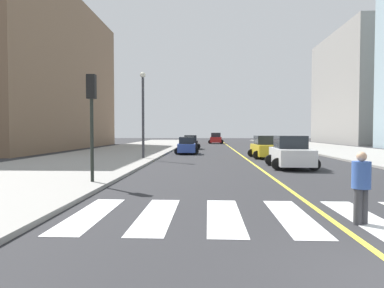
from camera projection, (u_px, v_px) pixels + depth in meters
name	position (u px, v px, depth m)	size (l,w,h in m)	color
sidewalk_kerb_west	(86.00, 161.00, 25.50)	(10.00, 120.00, 0.15)	gray
crosswalk_paint	(327.00, 217.00, 8.96)	(13.50, 4.00, 0.01)	silver
lane_divider_paint	(232.00, 148.00, 44.90)	(0.16, 80.00, 0.01)	yellow
parking_garage_concrete	(381.00, 89.00, 63.04)	(18.00, 24.00, 20.26)	gray
low_rise_brick_west	(20.00, 74.00, 44.46)	(16.00, 32.00, 19.38)	brown
car_white_nearest	(291.00, 153.00, 21.08)	(2.84, 4.48, 1.98)	silver
car_blue_second	(187.00, 146.00, 34.10)	(2.46, 3.85, 1.70)	#2D479E
car_yellow_third	(266.00, 148.00, 28.90)	(2.76, 4.30, 1.89)	gold
car_red_fourth	(216.00, 139.00, 63.18)	(2.93, 4.56, 2.00)	red
car_black_fifth	(191.00, 143.00, 43.57)	(2.49, 3.97, 1.77)	black
traffic_light_far_corner	(92.00, 106.00, 14.22)	(0.36, 0.41, 4.45)	black
pedestrian_crossing	(361.00, 184.00, 8.25)	(0.44, 0.44, 1.76)	#38383D
street_lamp	(143.00, 107.00, 26.91)	(0.44, 0.44, 6.75)	#38383D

